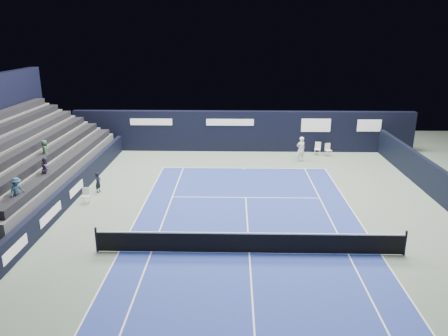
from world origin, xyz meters
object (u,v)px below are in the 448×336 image
(folding_chair_back_a, at_px, (318,146))
(tennis_player, at_px, (301,149))
(line_judge_chair, at_px, (86,194))
(folding_chair_back_b, at_px, (328,149))
(tennis_net, at_px, (250,242))

(folding_chair_back_a, xyz_separation_m, tennis_player, (-1.54, -1.78, 0.25))
(line_judge_chair, bearing_deg, folding_chair_back_b, 29.84)
(folding_chair_back_a, distance_m, line_judge_chair, 17.44)
(folding_chair_back_a, height_order, tennis_player, tennis_player)
(folding_chair_back_a, bearing_deg, folding_chair_back_b, -10.52)
(folding_chair_back_a, height_order, folding_chair_back_b, folding_chair_back_a)
(folding_chair_back_b, bearing_deg, line_judge_chair, -161.04)
(folding_chair_back_a, relative_size, line_judge_chair, 1.14)
(folding_chair_back_a, bearing_deg, tennis_net, -93.70)
(line_judge_chair, distance_m, tennis_player, 15.17)
(folding_chair_back_b, relative_size, line_judge_chair, 1.12)
(tennis_net, bearing_deg, line_judge_chair, 147.80)
(folding_chair_back_a, bearing_deg, tennis_player, -114.70)
(tennis_player, bearing_deg, tennis_net, -106.54)
(tennis_net, bearing_deg, folding_chair_back_a, 70.09)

